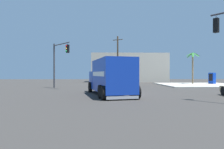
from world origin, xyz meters
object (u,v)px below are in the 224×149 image
(traffic_light_secondary, at_px, (59,58))
(palm_tree_far, at_px, (193,63))
(vending_machine_red, at_px, (212,78))
(utility_pole, at_px, (118,59))
(delivery_truck, at_px, (110,77))

(traffic_light_secondary, relative_size, palm_tree_far, 1.08)
(traffic_light_secondary, distance_m, vending_machine_red, 25.20)
(vending_machine_red, distance_m, palm_tree_far, 4.10)
(traffic_light_secondary, xyz_separation_m, utility_pole, (8.27, 14.64, 0.99))
(traffic_light_secondary, relative_size, vending_machine_red, 3.09)
(traffic_light_secondary, bearing_deg, vending_machine_red, 18.64)
(delivery_truck, xyz_separation_m, utility_pole, (1.98, 23.13, 3.19))
(traffic_light_secondary, xyz_separation_m, vending_machine_red, (23.74, 8.01, -2.69))
(traffic_light_secondary, height_order, vending_machine_red, traffic_light_secondary)
(delivery_truck, bearing_deg, vending_machine_red, 43.38)
(delivery_truck, xyz_separation_m, palm_tree_far, (14.35, 16.93, 2.15))
(vending_machine_red, height_order, utility_pole, utility_pole)
(delivery_truck, relative_size, palm_tree_far, 1.55)
(vending_machine_red, height_order, palm_tree_far, palm_tree_far)
(traffic_light_secondary, relative_size, utility_pole, 0.62)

